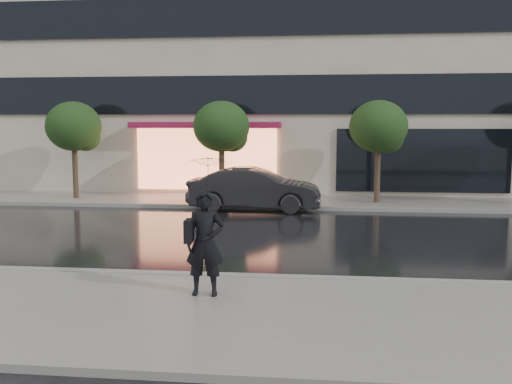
# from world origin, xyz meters

# --- Properties ---
(ground) EXTENTS (120.00, 120.00, 0.00)m
(ground) POSITION_xyz_m (0.00, 0.00, 0.00)
(ground) COLOR black
(ground) RESTS_ON ground
(sidewalk_near) EXTENTS (60.00, 4.50, 0.12)m
(sidewalk_near) POSITION_xyz_m (0.00, -3.25, 0.06)
(sidewalk_near) COLOR slate
(sidewalk_near) RESTS_ON ground
(sidewalk_far) EXTENTS (60.00, 3.50, 0.12)m
(sidewalk_far) POSITION_xyz_m (0.00, 10.25, 0.06)
(sidewalk_far) COLOR slate
(sidewalk_far) RESTS_ON ground
(curb_near) EXTENTS (60.00, 0.25, 0.14)m
(curb_near) POSITION_xyz_m (0.00, -1.00, 0.07)
(curb_near) COLOR gray
(curb_near) RESTS_ON ground
(curb_far) EXTENTS (60.00, 0.25, 0.14)m
(curb_far) POSITION_xyz_m (0.00, 8.50, 0.07)
(curb_far) COLOR gray
(curb_far) RESTS_ON ground
(office_building) EXTENTS (30.00, 12.76, 18.00)m
(office_building) POSITION_xyz_m (-0.00, 17.97, 9.00)
(office_building) COLOR beige
(office_building) RESTS_ON ground
(tree_far_west) EXTENTS (2.20, 2.20, 3.99)m
(tree_far_west) POSITION_xyz_m (-8.94, 10.03, 2.92)
(tree_far_west) COLOR #33261C
(tree_far_west) RESTS_ON ground
(tree_mid_west) EXTENTS (2.20, 2.20, 3.99)m
(tree_mid_west) POSITION_xyz_m (-2.94, 10.03, 2.92)
(tree_mid_west) COLOR #33261C
(tree_mid_west) RESTS_ON ground
(tree_mid_east) EXTENTS (2.20, 2.20, 3.99)m
(tree_mid_east) POSITION_xyz_m (3.06, 10.03, 2.92)
(tree_mid_east) COLOR #33261C
(tree_mid_east) RESTS_ON ground
(parked_car) EXTENTS (4.74, 1.73, 1.55)m
(parked_car) POSITION_xyz_m (-1.49, 8.17, 0.78)
(parked_car) COLOR black
(parked_car) RESTS_ON ground
(pedestrian_with_umbrella) EXTENTS (0.89, 0.91, 2.47)m
(pedestrian_with_umbrella) POSITION_xyz_m (-1.13, -2.34, 1.63)
(pedestrian_with_umbrella) COLOR black
(pedestrian_with_umbrella) RESTS_ON sidewalk_near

